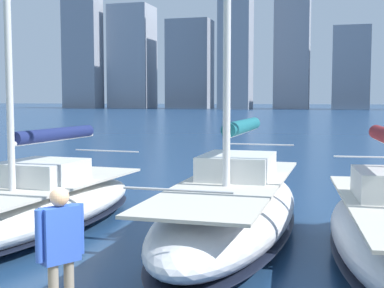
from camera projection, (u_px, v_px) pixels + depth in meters
city_skyline at (288, 41)px, 160.35m from camera, size 168.05×23.24×52.72m
sailboat_teal at (233, 207)px, 12.04m from camera, size 2.66×9.09×12.92m
sailboat_navy at (31, 205)px, 12.81m from camera, size 3.37×8.75×11.35m
person_blue_shirt at (60, 244)px, 6.00m from camera, size 0.39×0.52×1.62m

